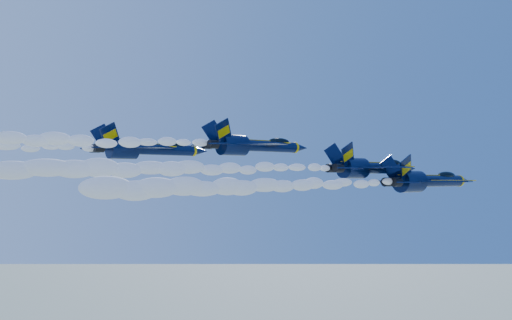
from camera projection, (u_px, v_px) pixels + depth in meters
jet_lead at (426, 181)px, 79.62m from camera, size 19.24×15.78×7.15m
smoke_trail_jet_lead at (269, 185)px, 61.50m from camera, size 41.20×2.14×1.93m
jet_second at (371, 167)px, 78.44m from camera, size 18.11×14.86×6.73m
smoke_trail_jet_second at (198, 168)px, 60.62m from camera, size 41.20×2.02×1.82m
jet_third at (254, 145)px, 76.59m from camera, size 17.69×14.51×6.57m
smoke_trail_jet_third at (41, 139)px, 58.88m from camera, size 41.20×1.97×1.77m
jet_fourth at (146, 149)px, 80.36m from camera, size 18.37×15.07×6.83m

